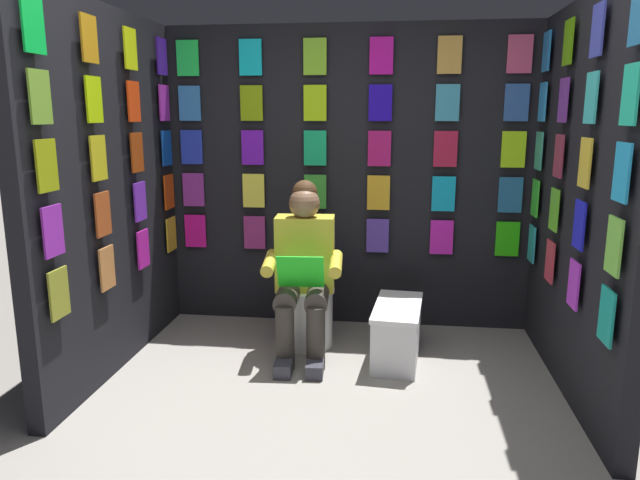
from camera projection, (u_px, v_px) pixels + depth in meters
name	position (u px, v px, depth m)	size (l,w,h in m)	color
ground_plane	(312.00, 457.00, 2.86)	(30.00, 30.00, 0.00)	gray
display_wall_back	(348.00, 178.00, 4.53)	(2.87, 0.14, 2.28)	black
display_wall_left	(582.00, 200.00, 3.37)	(0.14, 1.92, 2.28)	black
display_wall_right	(109.00, 192.00, 3.73)	(0.14, 1.92, 2.28)	black
toilet	(307.00, 298.00, 4.26)	(0.42, 0.56, 0.77)	white
person_reading	(304.00, 269.00, 3.98)	(0.54, 0.70, 1.19)	gold
comic_longbox_near	(397.00, 332.00, 3.95)	(0.36, 0.69, 0.39)	silver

